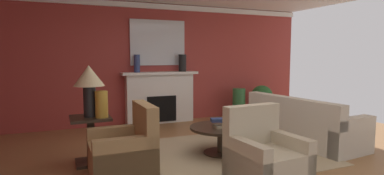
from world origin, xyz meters
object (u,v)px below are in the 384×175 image
(armchair_facing_fireplace, at_px, (265,159))
(table_lamp, at_px, (89,81))
(armchair_near_window, at_px, (125,153))
(side_table, at_px, (91,137))
(fireplace, at_px, (160,99))
(vase_tall_corner, at_px, (239,104))
(vase_mantel_right, at_px, (182,63))
(potted_plant, at_px, (262,99))
(vase_mantel_left, at_px, (137,63))
(coffee_table, at_px, (221,133))
(vase_on_side_table, at_px, (102,104))
(mantel_mirror, at_px, (158,43))
(sofa, at_px, (302,126))

(armchair_facing_fireplace, bearing_deg, table_lamp, 139.85)
(armchair_near_window, relative_size, side_table, 1.36)
(fireplace, distance_m, vase_tall_corner, 2.01)
(armchair_facing_fireplace, xyz_separation_m, side_table, (-1.91, 1.61, 0.09))
(table_lamp, bearing_deg, armchair_facing_fireplace, -40.15)
(vase_mantel_right, xyz_separation_m, potted_plant, (2.03, -0.38, -0.92))
(fireplace, relative_size, side_table, 2.57)
(fireplace, bearing_deg, potted_plant, -9.48)
(vase_mantel_left, bearing_deg, coffee_table, -74.22)
(armchair_near_window, height_order, vase_on_side_table, vase_on_side_table)
(fireplace, xyz_separation_m, vase_mantel_left, (-0.55, -0.05, 0.84))
(armchair_facing_fireplace, height_order, vase_tall_corner, armchair_facing_fireplace)
(mantel_mirror, height_order, vase_tall_corner, mantel_mirror)
(vase_tall_corner, bearing_deg, armchair_near_window, -141.65)
(armchair_near_window, relative_size, vase_on_side_table, 2.49)
(table_lamp, height_order, vase_on_side_table, table_lamp)
(mantel_mirror, relative_size, armchair_near_window, 1.40)
(mantel_mirror, distance_m, vase_on_side_table, 3.19)
(vase_mantel_right, relative_size, potted_plant, 0.49)
(armchair_facing_fireplace, relative_size, vase_mantel_right, 2.35)
(sofa, height_order, vase_tall_corner, sofa)
(vase_mantel_left, bearing_deg, mantel_mirror, 17.18)
(fireplace, bearing_deg, mantel_mirror, 90.00)
(armchair_facing_fireplace, bearing_deg, potted_plant, 54.93)
(mantel_mirror, relative_size, vase_mantel_left, 3.30)
(vase_tall_corner, distance_m, vase_mantel_right, 1.78)
(fireplace, distance_m, armchair_near_window, 3.32)
(side_table, bearing_deg, sofa, -5.29)
(potted_plant, bearing_deg, coffee_table, -136.94)
(armchair_near_window, height_order, coffee_table, armchair_near_window)
(fireplace, height_order, sofa, fireplace)
(armchair_near_window, height_order, vase_tall_corner, armchair_near_window)
(sofa, relative_size, vase_mantel_right, 5.39)
(potted_plant, bearing_deg, mantel_mirror, 167.94)
(fireplace, height_order, vase_mantel_right, vase_mantel_right)
(armchair_near_window, bearing_deg, armchair_facing_fireplace, -31.05)
(coffee_table, bearing_deg, mantel_mirror, 93.87)
(vase_on_side_table, bearing_deg, vase_tall_corner, 30.54)
(vase_tall_corner, relative_size, vase_mantel_right, 1.89)
(side_table, relative_size, vase_on_side_table, 1.83)
(vase_mantel_right, bearing_deg, fireplace, 174.85)
(sofa, relative_size, coffee_table, 2.18)
(armchair_near_window, relative_size, potted_plant, 1.14)
(fireplace, distance_m, coffee_table, 2.68)
(vase_tall_corner, xyz_separation_m, vase_on_side_table, (-3.61, -2.13, 0.51))
(mantel_mirror, bearing_deg, vase_on_side_table, -122.64)
(mantel_mirror, bearing_deg, table_lamp, -126.28)
(side_table, bearing_deg, armchair_facing_fireplace, -40.15)
(armchair_near_window, relative_size, table_lamp, 1.27)
(table_lamp, bearing_deg, armchair_near_window, -61.98)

